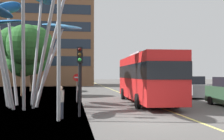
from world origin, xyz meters
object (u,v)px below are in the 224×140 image
Objects in this scene: traffic_light_kerb_far at (79,65)px; car_parked_far at (191,88)px; leaf_sculpture at (27,6)px; no_entry_sign at (77,83)px; traffic_light_kerb_near at (80,66)px; pedestrian at (60,102)px; red_bus at (146,76)px; traffic_light_island_mid at (81,67)px; car_side_street at (166,85)px; street_lamp at (66,20)px.

car_parked_far is (10.71, 6.53, -1.86)m from traffic_light_kerb_far.
leaf_sculpture reaches higher than car_parked_far.
traffic_light_kerb_far is 3.99m from no_entry_sign.
traffic_light_kerb_near is 2.08m from pedestrian.
red_bus is 1.02× the size of leaf_sculpture.
traffic_light_island_mid is 1.73× the size of no_entry_sign.
car_side_street is (10.61, 17.12, -1.62)m from traffic_light_kerb_near.
leaf_sculpture is at bearing -172.02° from red_bus.
red_bus is 9.09m from pedestrian.
red_bus is at bearing -116.16° from car_side_street.
traffic_light_kerb_far is at bearing -148.62° from car_parked_far.
red_bus is at bearing -142.24° from car_parked_far.
street_lamp is (-5.88, -7.20, 2.68)m from red_bus.
traffic_light_kerb_far reaches higher than car_side_street.
traffic_light_island_mid is 8.40m from pedestrian.
pedestrian is (-0.95, -0.43, -1.79)m from traffic_light_kerb_near.
street_lamp is 9.36m from no_entry_sign.
traffic_light_island_mid is (0.31, 7.62, 0.20)m from traffic_light_kerb_near.
leaf_sculpture is 16.32m from car_parked_far.
street_lamp reaches higher than no_entry_sign.
leaf_sculpture is 19.49m from car_side_street.
no_entry_sign is at bearing -165.66° from car_parked_far.
car_side_street is at bearing 41.02° from leaf_sculpture.
leaf_sculpture is 3.18× the size of traffic_light_kerb_near.
pedestrian is at bearing -137.15° from car_parked_far.
traffic_light_island_mid is 0.86× the size of car_side_street.
pedestrian is (2.47, -5.35, -6.03)m from leaf_sculpture.
no_entry_sign reaches higher than car_side_street.
street_lamp is (-0.67, -1.07, 2.16)m from traffic_light_kerb_near.
car_side_street is (14.03, 12.20, -5.86)m from leaf_sculpture.
street_lamp is at bearing -65.96° from pedestrian.
pedestrian is 8.20m from no_entry_sign.
red_bus is 12.30m from car_side_street.
street_lamp reaches higher than car_parked_far.
car_parked_far is 15.99m from pedestrian.
car_parked_far is 0.99× the size of car_side_street.
pedestrian is (-1.02, -4.34, -2.00)m from traffic_light_kerb_far.
no_entry_sign is (-5.21, 1.55, -0.58)m from red_bus.
traffic_light_kerb_far is (0.06, 3.91, 0.20)m from traffic_light_kerb_near.
car_parked_far is at bearing -88.61° from car_side_street.
car_side_street is at bearing 51.41° from traffic_light_kerb_far.
traffic_light_kerb_near is 0.93× the size of traffic_light_island_mid.
traffic_light_island_mid is 0.88× the size of car_parked_far.
no_entry_sign reaches higher than car_parked_far.
car_parked_far is 6.69m from car_side_street.
traffic_light_kerb_far is at bearing -156.64° from red_bus.
car_side_street is 0.60× the size of street_lamp.
traffic_light_kerb_near is at bearing -55.21° from leaf_sculpture.
traffic_light_kerb_far reaches higher than car_parked_far.
no_entry_sign is (0.66, 8.75, -3.26)m from street_lamp.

